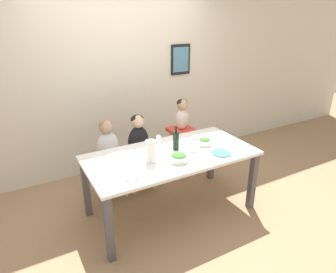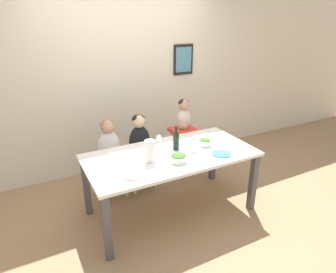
{
  "view_description": "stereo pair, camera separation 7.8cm",
  "coord_description": "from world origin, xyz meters",
  "views": [
    {
      "loc": [
        -1.46,
        -2.57,
        2.17
      ],
      "look_at": [
        0.0,
        0.07,
        0.93
      ],
      "focal_mm": 32.0,
      "sensor_mm": 36.0,
      "label": 1
    },
    {
      "loc": [
        -1.39,
        -2.61,
        2.17
      ],
      "look_at": [
        0.0,
        0.07,
        0.93
      ],
      "focal_mm": 32.0,
      "sensor_mm": 36.0,
      "label": 2
    }
  ],
  "objects": [
    {
      "name": "person_child_center",
      "position": [
        -0.09,
        0.69,
        0.73
      ],
      "size": [
        0.28,
        0.17,
        0.56
      ],
      "color": "black",
      "rests_on": "chair_far_center"
    },
    {
      "name": "salad_bowl_large",
      "position": [
        -0.02,
        -0.2,
        0.79
      ],
      "size": [
        0.19,
        0.19,
        0.09
      ],
      "color": "white",
      "rests_on": "dining_table"
    },
    {
      "name": "wine_bottle",
      "position": [
        0.1,
        0.07,
        0.86
      ],
      "size": [
        0.07,
        0.07,
        0.28
      ],
      "color": "black",
      "rests_on": "dining_table"
    },
    {
      "name": "ground_plane",
      "position": [
        0.0,
        0.0,
        0.0
      ],
      "size": [
        14.0,
        14.0,
        0.0
      ],
      "primitive_type": "plane",
      "color": "#9E7A56"
    },
    {
      "name": "person_baby_right",
      "position": [
        0.56,
        0.69,
        0.94
      ],
      "size": [
        0.19,
        0.16,
        0.42
      ],
      "color": "beige",
      "rests_on": "chair_right_highchair"
    },
    {
      "name": "chair_far_center",
      "position": [
        -0.09,
        0.69,
        0.37
      ],
      "size": [
        0.39,
        0.41,
        0.45
      ],
      "color": "silver",
      "rests_on": "ground_plane"
    },
    {
      "name": "chair_right_highchair",
      "position": [
        0.56,
        0.69,
        0.55
      ],
      "size": [
        0.33,
        0.34,
        0.7
      ],
      "color": "silver",
      "rests_on": "ground_plane"
    },
    {
      "name": "dinner_plate_back_left",
      "position": [
        -0.51,
        0.25,
        0.75
      ],
      "size": [
        0.21,
        0.21,
        0.01
      ],
      "color": "silver",
      "rests_on": "dining_table"
    },
    {
      "name": "wall_back",
      "position": [
        0.0,
        1.41,
        1.35
      ],
      "size": [
        10.0,
        0.09,
        2.7
      ],
      "color": "beige",
      "rests_on": "ground_plane"
    },
    {
      "name": "person_child_left",
      "position": [
        -0.49,
        0.69,
        0.73
      ],
      "size": [
        0.28,
        0.17,
        0.56
      ],
      "color": "silver",
      "rests_on": "chair_far_left"
    },
    {
      "name": "paper_towel_roll",
      "position": [
        -0.28,
        -0.07,
        0.86
      ],
      "size": [
        0.11,
        0.11,
        0.24
      ],
      "color": "white",
      "rests_on": "dining_table"
    },
    {
      "name": "chair_far_left",
      "position": [
        -0.49,
        0.69,
        0.37
      ],
      "size": [
        0.39,
        0.41,
        0.45
      ],
      "color": "silver",
      "rests_on": "ground_plane"
    },
    {
      "name": "dining_table",
      "position": [
        0.0,
        0.0,
        0.66
      ],
      "size": [
        1.86,
        0.91,
        0.75
      ],
      "color": "white",
      "rests_on": "ground_plane"
    },
    {
      "name": "salad_bowl_small",
      "position": [
        0.46,
        0.02,
        0.79
      ],
      "size": [
        0.15,
        0.15,
        0.09
      ],
      "color": "white",
      "rests_on": "dining_table"
    },
    {
      "name": "wine_glass_far",
      "position": [
        -0.06,
        0.18,
        0.87
      ],
      "size": [
        0.07,
        0.07,
        0.17
      ],
      "color": "white",
      "rests_on": "dining_table"
    },
    {
      "name": "dinner_plate_front_left",
      "position": [
        -0.55,
        -0.24,
        0.75
      ],
      "size": [
        0.21,
        0.21,
        0.01
      ],
      "color": "silver",
      "rests_on": "dining_table"
    },
    {
      "name": "dinner_plate_front_right",
      "position": [
        0.49,
        -0.26,
        0.75
      ],
      "size": [
        0.21,
        0.21,
        0.01
      ],
      "color": "teal",
      "rests_on": "dining_table"
    },
    {
      "name": "dinner_plate_back_right",
      "position": [
        0.59,
        0.23,
        0.75
      ],
      "size": [
        0.21,
        0.21,
        0.01
      ],
      "color": "silver",
      "rests_on": "dining_table"
    },
    {
      "name": "wine_glass_near",
      "position": [
        0.28,
        -0.03,
        0.87
      ],
      "size": [
        0.07,
        0.07,
        0.17
      ],
      "color": "white",
      "rests_on": "dining_table"
    }
  ]
}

